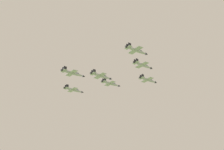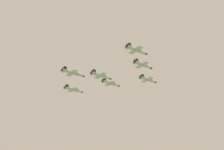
{
  "view_description": "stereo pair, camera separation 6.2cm",
  "coord_description": "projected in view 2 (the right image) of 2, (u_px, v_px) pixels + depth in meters",
  "views": [
    {
      "loc": [
        -8.47,
        -199.55,
        75.73
      ],
      "look_at": [
        -46.19,
        -42.04,
        149.94
      ],
      "focal_mm": 50.71,
      "sensor_mm": 36.0,
      "label": 1
    },
    {
      "loc": [
        -8.41,
        -199.53,
        75.73
      ],
      "look_at": [
        -46.19,
        -42.04,
        149.94
      ],
      "focal_mm": 50.71,
      "sensor_mm": 36.0,
      "label": 2
    }
  ],
  "objects": [
    {
      "name": "jet_lead",
      "position": [
        148.0,
        80.0,
        194.9
      ],
      "size": [
        11.02,
        12.23,
        3.06
      ],
      "rotation": [
        0.0,
        0.0,
        0.86
      ],
      "color": "#9EA3A8"
    },
    {
      "name": "jet_trailing",
      "position": [
        73.0,
        73.0,
        162.15
      ],
      "size": [
        10.89,
        11.92,
        3.0
      ],
      "rotation": [
        0.0,
        0.0,
        0.85
      ],
      "color": "#9EA3A8"
    },
    {
      "name": "jet_left_outer",
      "position": [
        73.0,
        90.0,
        195.48
      ],
      "size": [
        10.71,
        11.97,
        2.99
      ],
      "rotation": [
        0.0,
        0.0,
        0.87
      ],
      "color": "#9EA3A8"
    },
    {
      "name": "jet_right_outer",
      "position": [
        136.0,
        50.0,
        152.22
      ],
      "size": [
        10.73,
        11.77,
        2.96
      ],
      "rotation": [
        0.0,
        0.0,
        0.85
      ],
      "color": "#9EA3A8"
    },
    {
      "name": "jet_left_wingman",
      "position": [
        111.0,
        84.0,
        195.56
      ],
      "size": [
        11.01,
        12.06,
        3.04
      ],
      "rotation": [
        0.0,
        0.0,
        0.85
      ],
      "color": "#9EA3A8"
    },
    {
      "name": "jet_right_wingman",
      "position": [
        143.0,
        65.0,
        174.02
      ],
      "size": [
        10.62,
        12.14,
        3.0
      ],
      "rotation": [
        0.0,
        0.0,
        0.89
      ],
      "color": "#9EA3A8"
    },
    {
      "name": "jet_slot_rear",
      "position": [
        101.0,
        76.0,
        173.02
      ],
      "size": [
        10.98,
        12.36,
        3.08
      ],
      "rotation": [
        0.0,
        0.0,
        0.87
      ],
      "color": "#9EA3A8"
    }
  ]
}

